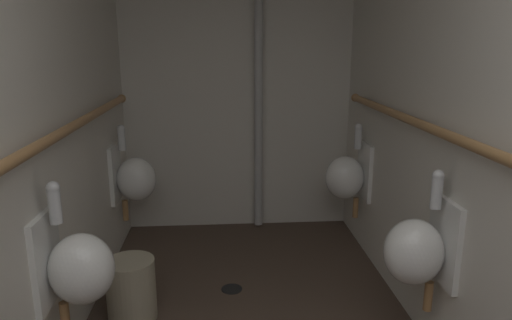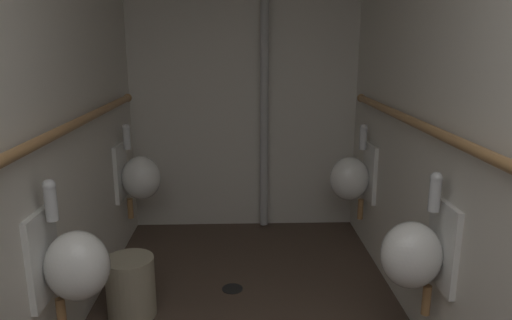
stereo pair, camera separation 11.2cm
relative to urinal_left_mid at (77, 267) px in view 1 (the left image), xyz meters
The scene contains 12 objects.
wall_left 0.73m from the urinal_left_mid, 164.59° to the left, with size 0.06×3.98×2.62m, color silver.
wall_right 1.96m from the urinal_left_mid, ahead, with size 0.06×3.98×2.62m, color silver.
wall_back 2.28m from the urinal_left_mid, 67.65° to the left, with size 2.07×0.06×2.62m, color silver.
urinal_left_mid is the anchor object (origin of this frame).
urinal_left_far 1.47m from the urinal_left_mid, 90.00° to the left, with size 0.32×0.30×0.76m.
urinal_right_mid 1.65m from the urinal_left_mid, ahead, with size 0.32×0.30×0.76m.
urinal_right_far 2.16m from the urinal_left_mid, 40.09° to the left, with size 0.32×0.30×0.76m.
supply_pipe_left 0.59m from the urinal_left_mid, 147.96° to the left, with size 0.06×3.29×0.06m.
supply_pipe_right 1.83m from the urinal_left_mid, ahead, with size 0.06×3.14×0.06m.
standpipe_back_wall 2.26m from the urinal_left_mid, 62.28° to the left, with size 0.07×0.07×2.57m, color #B2B2B2.
floor_drain 1.25m from the urinal_left_mid, 47.99° to the left, with size 0.14×0.14×0.01m, color black.
waste_bin 0.68m from the urinal_left_mid, 76.40° to the left, with size 0.29×0.29×0.37m, color #9E937A.
Camera 1 is at (-0.15, -0.15, 1.61)m, focal length 32.76 mm.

